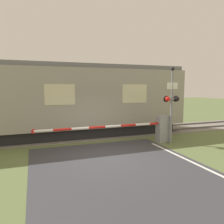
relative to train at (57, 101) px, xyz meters
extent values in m
plane|color=#5B6B3D|center=(1.48, -4.11, -2.06)|extent=(80.00, 80.00, 0.00)
cube|color=slate|center=(1.48, 0.00, -2.05)|extent=(36.00, 3.20, 0.03)
cube|color=#595451|center=(1.48, -0.72, -1.98)|extent=(36.00, 0.08, 0.10)
cube|color=#595451|center=(1.48, 0.72, -1.98)|extent=(36.00, 0.08, 0.10)
cube|color=black|center=(0.00, 0.00, -1.76)|extent=(13.60, 2.34, 0.60)
cube|color=#9E998E|center=(0.00, 0.00, 0.13)|extent=(14.78, 2.75, 3.19)
cube|color=slate|center=(0.00, 0.00, 1.85)|extent=(14.48, 2.53, 0.24)
cube|color=beige|center=(4.06, -1.39, 0.37)|extent=(1.48, 0.02, 1.02)
cube|color=beige|center=(0.00, -1.39, 0.37)|extent=(1.48, 0.02, 1.02)
cube|color=gray|center=(4.93, -2.92, -1.38)|extent=(0.60, 0.44, 1.36)
cylinder|color=gray|center=(4.93, -2.92, -1.08)|extent=(0.16, 0.16, 0.18)
cylinder|color=red|center=(4.54, -2.92, -1.08)|extent=(0.78, 0.11, 0.11)
cylinder|color=white|center=(3.76, -2.92, -1.08)|extent=(0.78, 0.11, 0.11)
cylinder|color=red|center=(2.99, -2.92, -1.08)|extent=(0.78, 0.11, 0.11)
cylinder|color=white|center=(2.21, -2.92, -1.08)|extent=(0.78, 0.11, 0.11)
cylinder|color=red|center=(1.44, -2.92, -1.08)|extent=(0.78, 0.11, 0.11)
cylinder|color=white|center=(0.66, -2.92, -1.08)|extent=(0.78, 0.11, 0.11)
cylinder|color=red|center=(-0.12, -2.92, -1.08)|extent=(0.78, 0.11, 0.11)
cylinder|color=white|center=(-0.89, -2.92, -1.08)|extent=(0.78, 0.11, 0.11)
cylinder|color=red|center=(-1.28, -2.92, -1.08)|extent=(0.20, 0.02, 0.20)
cylinder|color=gray|center=(5.18, -3.26, -0.27)|extent=(0.11, 0.11, 3.58)
cube|color=gray|center=(5.18, -3.26, 0.16)|extent=(0.67, 0.07, 0.07)
sphere|color=red|center=(4.90, -3.31, 0.16)|extent=(0.24, 0.24, 0.24)
sphere|color=black|center=(5.45, -3.31, 0.16)|extent=(0.24, 0.24, 0.24)
cylinder|color=black|center=(4.90, -3.20, 0.16)|extent=(0.30, 0.06, 0.30)
cylinder|color=black|center=(5.45, -3.20, 0.16)|extent=(0.30, 0.06, 0.30)
cube|color=white|center=(5.18, -3.30, 0.80)|extent=(0.57, 0.02, 0.32)
sphere|color=black|center=(5.18, -3.26, 1.62)|extent=(0.18, 0.18, 0.18)
camera|label=1|loc=(-1.27, -12.34, 0.74)|focal=35.00mm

